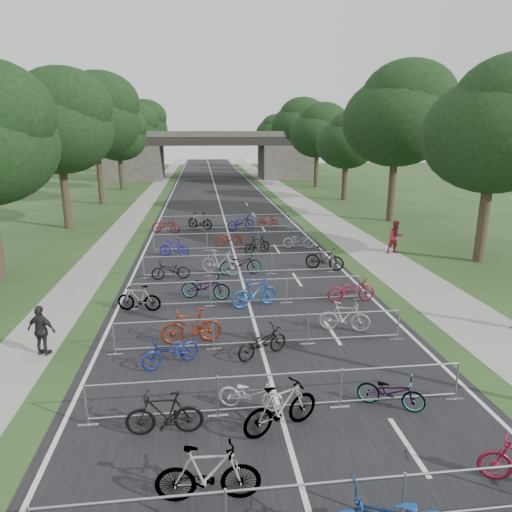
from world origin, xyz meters
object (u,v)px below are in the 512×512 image
at_px(bike_1, 208,474).
at_px(pedestrian_c, 42,331).
at_px(overpass_bridge, 212,155).
at_px(pedestrian_b, 396,237).

xyz_separation_m(bike_1, pedestrian_c, (-4.99, 6.51, 0.21)).
bearing_deg(bike_1, overpass_bridge, 1.15).
relative_size(bike_1, pedestrian_c, 1.23).
bearing_deg(pedestrian_b, pedestrian_c, -154.63).
bearing_deg(pedestrian_c, overpass_bridge, -77.04).
relative_size(overpass_bridge, bike_1, 15.66).
relative_size(pedestrian_b, pedestrian_c, 1.18).
distance_m(overpass_bridge, pedestrian_c, 57.98).
relative_size(overpass_bridge, pedestrian_b, 16.37).
xyz_separation_m(overpass_bridge, bike_1, (-1.81, -64.03, -2.94)).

